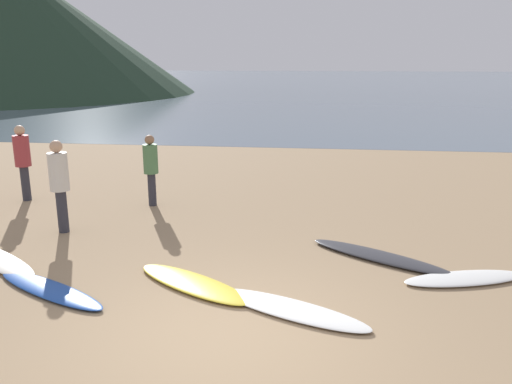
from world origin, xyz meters
name	(u,v)px	position (x,y,z in m)	size (l,w,h in m)	color
ground_plane	(282,170)	(0.00, 10.00, -0.10)	(120.00, 120.00, 0.20)	#997C5B
ocean_water	(312,82)	(0.00, 63.36, 0.00)	(140.00, 100.00, 0.01)	slate
headland_hill	(0,23)	(-26.88, 39.07, 6.04)	(33.57, 33.57, 12.08)	#1E3323
surfboard_1	(49,289)	(-2.70, 0.90, 0.04)	(2.26, 0.45, 0.08)	#1E479E
surfboard_2	(193,283)	(-0.70, 1.35, 0.04)	(2.15, 0.60, 0.08)	yellow
surfboard_3	(291,309)	(0.79, 0.72, 0.04)	(2.23, 0.56, 0.07)	white
surfboard_4	(379,256)	(2.14, 2.75, 0.05)	(2.51, 0.50, 0.09)	#333338
surfboard_5	(465,278)	(3.34, 2.02, 0.04)	(1.94, 0.54, 0.07)	white
person_0	(151,164)	(-2.61, 5.43, 0.95)	(0.32, 0.32, 1.60)	#2D2D38
person_1	(59,179)	(-3.74, 3.43, 1.05)	(0.36, 0.36, 1.78)	#2D2D38
person_2	(22,157)	(-5.68, 5.49, 1.04)	(0.36, 0.36, 1.76)	#2D2D38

